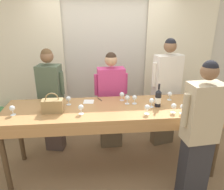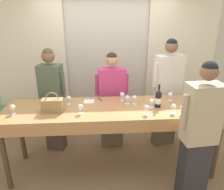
{
  "view_description": "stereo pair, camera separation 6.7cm",
  "coord_description": "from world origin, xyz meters",
  "px_view_note": "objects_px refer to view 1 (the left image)",
  "views": [
    {
      "loc": [
        -0.27,
        -2.73,
        2.26
      ],
      "look_at": [
        0.0,
        0.08,
        1.16
      ],
      "focal_mm": 35.0,
      "sensor_mm": 36.0,
      "label": 1
    },
    {
      "loc": [
        -0.2,
        -2.74,
        2.26
      ],
      "look_at": [
        0.0,
        0.08,
        1.16
      ],
      "focal_mm": 35.0,
      "sensor_mm": 36.0,
      "label": 2
    }
  ],
  "objects_px": {
    "wine_glass_front_left": "(135,98)",
    "wine_glass_by_bottle": "(127,98)",
    "host_pouring": "(199,135)",
    "wine_bottle": "(158,98)",
    "wine_glass_back_right": "(147,108)",
    "guest_olive_jacket": "(52,101)",
    "wine_glass_back_left": "(174,106)",
    "wine_glass_center_left": "(152,101)",
    "wine_glass_front_right": "(183,107)",
    "wine_glass_center_mid": "(198,108)",
    "wine_glass_near_host": "(12,109)",
    "handbag": "(53,105)",
    "wine_glass_front_mid": "(122,95)",
    "wine_glass_by_handbag": "(68,99)",
    "wine_glass_back_mid": "(81,108)",
    "potted_plant": "(3,121)",
    "guest_cream_sweater": "(166,93)",
    "tasting_bar": "(113,114)",
    "wine_glass_center_right": "(170,94)",
    "guest_pink_top": "(111,101)"
  },
  "relations": [
    {
      "from": "wine_glass_back_left",
      "to": "wine_glass_center_right",
      "type": "bearing_deg",
      "value": 77.0
    },
    {
      "from": "wine_glass_front_left",
      "to": "wine_glass_center_mid",
      "type": "distance_m",
      "value": 0.84
    },
    {
      "from": "wine_glass_by_handbag",
      "to": "guest_cream_sweater",
      "type": "height_order",
      "value": "guest_cream_sweater"
    },
    {
      "from": "tasting_bar",
      "to": "handbag",
      "type": "distance_m",
      "value": 0.81
    },
    {
      "from": "wine_glass_center_mid",
      "to": "wine_glass_by_handbag",
      "type": "bearing_deg",
      "value": 164.66
    },
    {
      "from": "handbag",
      "to": "guest_olive_jacket",
      "type": "xyz_separation_m",
      "value": [
        -0.14,
        0.69,
        -0.21
      ]
    },
    {
      "from": "handbag",
      "to": "wine_glass_center_right",
      "type": "xyz_separation_m",
      "value": [
        1.66,
        0.26,
        -0.01
      ]
    },
    {
      "from": "wine_bottle",
      "to": "guest_olive_jacket",
      "type": "xyz_separation_m",
      "value": [
        -1.56,
        0.63,
        -0.24
      ]
    },
    {
      "from": "wine_glass_back_left",
      "to": "wine_glass_center_mid",
      "type": "bearing_deg",
      "value": -13.88
    },
    {
      "from": "wine_glass_front_mid",
      "to": "wine_glass_near_host",
      "type": "bearing_deg",
      "value": -166.37
    },
    {
      "from": "wine_glass_center_left",
      "to": "wine_glass_near_host",
      "type": "relative_size",
      "value": 1.0
    },
    {
      "from": "wine_bottle",
      "to": "wine_glass_by_handbag",
      "type": "bearing_deg",
      "value": 172.03
    },
    {
      "from": "wine_glass_by_bottle",
      "to": "potted_plant",
      "type": "bearing_deg",
      "value": 155.64
    },
    {
      "from": "tasting_bar",
      "to": "wine_glass_near_host",
      "type": "height_order",
      "value": "wine_glass_near_host"
    },
    {
      "from": "guest_olive_jacket",
      "to": "guest_cream_sweater",
      "type": "xyz_separation_m",
      "value": [
        1.9,
        0.0,
        0.07
      ]
    },
    {
      "from": "handbag",
      "to": "wine_glass_center_left",
      "type": "xyz_separation_m",
      "value": [
        1.33,
        0.04,
        -0.01
      ]
    },
    {
      "from": "wine_bottle",
      "to": "wine_glass_front_mid",
      "type": "bearing_deg",
      "value": 150.51
    },
    {
      "from": "wine_glass_near_host",
      "to": "potted_plant",
      "type": "distance_m",
      "value": 1.59
    },
    {
      "from": "wine_bottle",
      "to": "host_pouring",
      "type": "distance_m",
      "value": 0.74
    },
    {
      "from": "wine_glass_center_left",
      "to": "wine_glass_back_left",
      "type": "distance_m",
      "value": 0.31
    },
    {
      "from": "handbag",
      "to": "wine_glass_back_mid",
      "type": "height_order",
      "value": "handbag"
    },
    {
      "from": "host_pouring",
      "to": "guest_cream_sweater",
      "type": "bearing_deg",
      "value": 88.8
    },
    {
      "from": "wine_glass_by_bottle",
      "to": "guest_cream_sweater",
      "type": "height_order",
      "value": "guest_cream_sweater"
    },
    {
      "from": "wine_glass_front_mid",
      "to": "wine_glass_front_left",
      "type": "bearing_deg",
      "value": -40.99
    },
    {
      "from": "wine_glass_back_right",
      "to": "wine_glass_by_handbag",
      "type": "height_order",
      "value": "same"
    },
    {
      "from": "wine_glass_back_right",
      "to": "guest_cream_sweater",
      "type": "height_order",
      "value": "guest_cream_sweater"
    },
    {
      "from": "wine_glass_center_mid",
      "to": "wine_glass_near_host",
      "type": "distance_m",
      "value": 2.36
    },
    {
      "from": "host_pouring",
      "to": "wine_bottle",
      "type": "bearing_deg",
      "value": 115.57
    },
    {
      "from": "guest_pink_top",
      "to": "wine_glass_front_right",
      "type": "bearing_deg",
      "value": -46.34
    },
    {
      "from": "guest_olive_jacket",
      "to": "potted_plant",
      "type": "xyz_separation_m",
      "value": [
        -1.03,
        0.48,
        -0.57
      ]
    },
    {
      "from": "guest_olive_jacket",
      "to": "wine_glass_near_host",
      "type": "bearing_deg",
      "value": -116.08
    },
    {
      "from": "wine_glass_back_right",
      "to": "guest_olive_jacket",
      "type": "height_order",
      "value": "guest_olive_jacket"
    },
    {
      "from": "potted_plant",
      "to": "wine_glass_by_bottle",
      "type": "bearing_deg",
      "value": -24.36
    },
    {
      "from": "wine_glass_center_left",
      "to": "wine_glass_center_right",
      "type": "bearing_deg",
      "value": 33.88
    },
    {
      "from": "wine_glass_center_left",
      "to": "wine_glass_front_right",
      "type": "bearing_deg",
      "value": -34.53
    },
    {
      "from": "potted_plant",
      "to": "wine_glass_center_mid",
      "type": "bearing_deg",
      "value": -24.84
    },
    {
      "from": "wine_glass_back_right",
      "to": "wine_glass_center_left",
      "type": "bearing_deg",
      "value": 61.43
    },
    {
      "from": "handbag",
      "to": "wine_glass_back_left",
      "type": "distance_m",
      "value": 1.57
    },
    {
      "from": "wine_glass_back_right",
      "to": "potted_plant",
      "type": "bearing_deg",
      "value": 150.73
    },
    {
      "from": "potted_plant",
      "to": "wine_glass_front_left",
      "type": "bearing_deg",
      "value": -23.47
    },
    {
      "from": "wine_glass_front_left",
      "to": "wine_glass_back_left",
      "type": "xyz_separation_m",
      "value": [
        0.45,
        -0.34,
        0.0
      ]
    },
    {
      "from": "wine_glass_near_host",
      "to": "guest_olive_jacket",
      "type": "height_order",
      "value": "guest_olive_jacket"
    },
    {
      "from": "guest_olive_jacket",
      "to": "guest_cream_sweater",
      "type": "relative_size",
      "value": 0.93
    },
    {
      "from": "wine_glass_front_left",
      "to": "wine_glass_by_bottle",
      "type": "xyz_separation_m",
      "value": [
        -0.1,
        0.0,
        -0.0
      ]
    },
    {
      "from": "guest_cream_sweater",
      "to": "host_pouring",
      "type": "bearing_deg",
      "value": -91.2
    },
    {
      "from": "wine_glass_back_mid",
      "to": "wine_glass_near_host",
      "type": "relative_size",
      "value": 1.0
    },
    {
      "from": "wine_glass_front_left",
      "to": "tasting_bar",
      "type": "bearing_deg",
      "value": -159.97
    },
    {
      "from": "wine_glass_center_mid",
      "to": "guest_olive_jacket",
      "type": "distance_m",
      "value": 2.21
    },
    {
      "from": "wine_glass_center_right",
      "to": "wine_glass_by_handbag",
      "type": "relative_size",
      "value": 1.0
    },
    {
      "from": "wine_bottle",
      "to": "handbag",
      "type": "bearing_deg",
      "value": -177.93
    }
  ]
}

